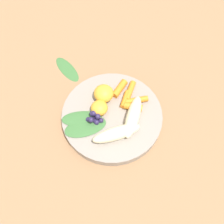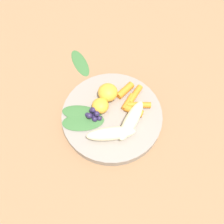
% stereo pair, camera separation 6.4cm
% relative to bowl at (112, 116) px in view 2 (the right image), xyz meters
% --- Properties ---
extents(ground_plane, '(2.40, 2.40, 0.00)m').
position_rel_bowl_xyz_m(ground_plane, '(0.00, 0.00, -0.01)').
color(ground_plane, '#99704C').
extents(bowl, '(0.27, 0.27, 0.03)m').
position_rel_bowl_xyz_m(bowl, '(0.00, 0.00, 0.00)').
color(bowl, gray).
rests_on(bowl, ground_plane).
extents(banana_peeled_left, '(0.13, 0.06, 0.03)m').
position_rel_bowl_xyz_m(banana_peeled_left, '(-0.01, 0.05, 0.03)').
color(banana_peeled_left, beige).
rests_on(banana_peeled_left, bowl).
extents(banana_peeled_right, '(0.11, 0.11, 0.03)m').
position_rel_bowl_xyz_m(banana_peeled_right, '(0.05, 0.04, 0.03)').
color(banana_peeled_right, beige).
rests_on(banana_peeled_right, bowl).
extents(orange_segment_near, '(0.04, 0.04, 0.03)m').
position_rel_bowl_xyz_m(orange_segment_near, '(0.01, -0.03, 0.03)').
color(orange_segment_near, '#F4A833').
rests_on(orange_segment_near, bowl).
extents(orange_segment_far, '(0.05, 0.05, 0.04)m').
position_rel_bowl_xyz_m(orange_segment_far, '(-0.03, -0.04, 0.03)').
color(orange_segment_far, '#F4A833').
rests_on(orange_segment_far, bowl).
extents(carrot_front, '(0.03, 0.05, 0.02)m').
position_rel_bowl_xyz_m(carrot_front, '(-0.04, 0.04, 0.02)').
color(carrot_front, orange).
rests_on(carrot_front, bowl).
extents(carrot_mid_left, '(0.05, 0.06, 0.02)m').
position_rel_bowl_xyz_m(carrot_mid_left, '(-0.06, 0.04, 0.02)').
color(carrot_mid_left, orange).
rests_on(carrot_mid_left, bowl).
extents(carrot_mid_right, '(0.05, 0.02, 0.02)m').
position_rel_bowl_xyz_m(carrot_mid_right, '(-0.05, 0.01, 0.02)').
color(carrot_mid_right, orange).
rests_on(carrot_mid_right, bowl).
extents(carrot_rear, '(0.06, 0.03, 0.02)m').
position_rel_bowl_xyz_m(carrot_rear, '(-0.08, 0.01, 0.02)').
color(carrot_rear, orange).
rests_on(carrot_rear, bowl).
extents(carrot_small, '(0.06, 0.02, 0.02)m').
position_rel_bowl_xyz_m(carrot_small, '(-0.07, -0.02, 0.02)').
color(carrot_small, orange).
rests_on(carrot_small, bowl).
extents(blueberry_pile, '(0.04, 0.04, 0.03)m').
position_rel_bowl_xyz_m(blueberry_pile, '(0.04, -0.03, 0.02)').
color(blueberry_pile, '#2D234C').
rests_on(blueberry_pile, bowl).
extents(kale_leaf_left, '(0.09, 0.11, 0.01)m').
position_rel_bowl_xyz_m(kale_leaf_left, '(0.05, -0.06, 0.02)').
color(kale_leaf_left, '#3D7038').
rests_on(kale_leaf_left, bowl).
extents(kale_leaf_right, '(0.11, 0.11, 0.01)m').
position_rel_bowl_xyz_m(kale_leaf_right, '(0.07, -0.04, 0.02)').
color(kale_leaf_right, '#3D7038').
rests_on(kale_leaf_right, bowl).
extents(kale_leaf_stray, '(0.08, 0.12, 0.01)m').
position_rel_bowl_xyz_m(kale_leaf_stray, '(-0.08, -0.20, -0.01)').
color(kale_leaf_stray, '#3D7038').
rests_on(kale_leaf_stray, ground_plane).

